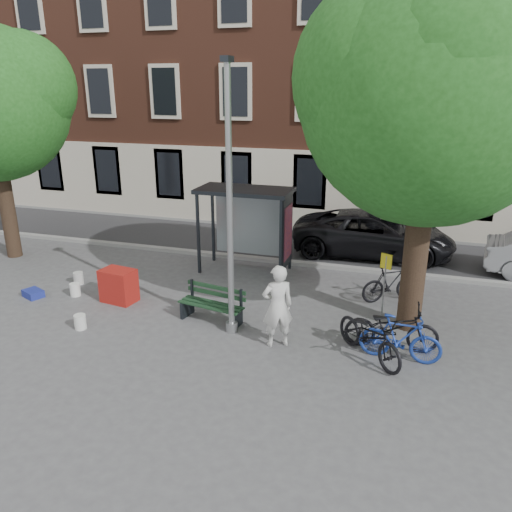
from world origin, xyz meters
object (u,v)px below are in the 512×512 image
object	(u,v)px
bus_shelter	(258,211)
bike_b	(400,338)
painter	(278,306)
car_dark	(373,234)
red_stand	(119,286)
bench	(212,306)
bike_c	(370,336)
bike_d	(391,283)
bike_a	(391,327)
notice_sign	(385,273)
lamppost	(230,218)

from	to	relation	value
bus_shelter	bike_b	world-z (taller)	bus_shelter
painter	car_dark	bearing A→B (deg)	-131.47
red_stand	bench	bearing A→B (deg)	-6.96
painter	bike_b	world-z (taller)	painter
red_stand	bike_b	bearing A→B (deg)	-7.11
bike_c	bench	bearing A→B (deg)	126.27
bike_c	bike_d	world-z (taller)	bike_c
bike_a	bike_c	xyz separation A→B (m)	(-0.42, -0.54, -0.00)
bike_b	notice_sign	distance (m)	2.19
lamppost	bus_shelter	world-z (taller)	lamppost
lamppost	bike_d	xyz separation A→B (m)	(3.48, 2.96, -2.28)
lamppost	painter	size ratio (longest dim) A/B	3.19
bench	bike_b	bearing A→B (deg)	2.95
bike_a	bike_d	world-z (taller)	bike_a
painter	bench	xyz separation A→B (m)	(-1.86, 0.72, -0.56)
notice_sign	painter	bearing A→B (deg)	-111.01
painter	car_dark	distance (m)	7.27
bike_a	bus_shelter	bearing A→B (deg)	44.09
bike_d	red_stand	bearing A→B (deg)	73.69
lamppost	bench	bearing A→B (deg)	148.53
bench	notice_sign	size ratio (longest dim) A/B	1.03
bus_shelter	bench	size ratio (longest dim) A/B	1.64
red_stand	notice_sign	size ratio (longest dim) A/B	0.54
bike_a	red_stand	distance (m)	7.15
bench	bike_a	bearing A→B (deg)	8.31
bike_b	bike_d	xyz separation A→B (m)	(-0.36, 3.13, -0.01)
bench	bike_b	world-z (taller)	bike_b
lamppost	bench	xyz separation A→B (m)	(-0.66, 0.40, -2.39)
car_dark	bike_c	bearing A→B (deg)	-177.36
bike_c	bike_d	distance (m)	3.24
bus_shelter	notice_sign	world-z (taller)	bus_shelter
bus_shelter	bike_b	bearing A→B (deg)	-43.83
bus_shelter	painter	distance (m)	4.87
car_dark	notice_sign	xyz separation A→B (m)	(0.67, -4.94, 0.43)
painter	bike_d	xyz separation A→B (m)	(2.28, 3.28, -0.45)
lamppost	bike_d	distance (m)	5.10
bench	bike_a	distance (m)	4.30
bike_b	car_dark	size ratio (longest dim) A/B	0.32
bike_c	red_stand	xyz separation A→B (m)	(-6.72, 1.02, -0.08)
bench	bike_c	distance (m)	3.93
bike_c	bike_b	bearing A→B (deg)	-34.02
bike_b	bike_c	bearing A→B (deg)	102.58
car_dark	notice_sign	distance (m)	5.00
bike_b	bike_a	bearing A→B (deg)	28.32
painter	red_stand	size ratio (longest dim) A/B	2.13
lamppost	bike_c	bearing A→B (deg)	-4.89
car_dark	painter	bearing A→B (deg)	166.56
bike_d	notice_sign	distance (m)	1.29
bike_d	notice_sign	bearing A→B (deg)	139.48
bike_c	car_dark	xyz separation A→B (m)	(-0.53, 7.07, 0.22)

